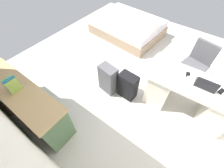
# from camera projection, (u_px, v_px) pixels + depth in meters

# --- Properties ---
(ground_plane) EXTENTS (5.75, 5.75, 0.00)m
(ground_plane) POSITION_uv_depth(u_px,v_px,m) (134.00, 75.00, 3.52)
(ground_plane) COLOR beige
(wall_back) EXTENTS (4.56, 0.10, 2.68)m
(wall_back) POSITION_uv_depth(u_px,v_px,m) (5.00, 131.00, 1.28)
(wall_back) COLOR white
(wall_back) RESTS_ON ground_plane
(desk) EXTENTS (1.47, 0.74, 0.75)m
(desk) POSITION_uv_depth(u_px,v_px,m) (187.00, 96.00, 2.67)
(desk) COLOR silver
(desk) RESTS_ON ground_plane
(office_chair) EXTENTS (0.55, 0.55, 0.94)m
(office_chair) POSITION_uv_depth(u_px,v_px,m) (194.00, 67.00, 3.11)
(office_chair) COLOR black
(office_chair) RESTS_ON ground_plane
(credenza) EXTENTS (1.80, 0.48, 0.77)m
(credenza) POSITION_uv_depth(u_px,v_px,m) (27.00, 103.00, 2.58)
(credenza) COLOR #4C6B47
(credenza) RESTS_ON ground_plane
(bed) EXTENTS (1.99, 1.53, 0.58)m
(bed) POSITION_uv_depth(u_px,v_px,m) (128.00, 27.00, 4.43)
(bed) COLOR gray
(bed) RESTS_ON ground_plane
(suitcase_black) EXTENTS (0.37, 0.24, 0.57)m
(suitcase_black) POSITION_uv_depth(u_px,v_px,m) (128.00, 86.00, 2.95)
(suitcase_black) COLOR black
(suitcase_black) RESTS_ON ground_plane
(suitcase_spare_grey) EXTENTS (0.39, 0.27, 0.64)m
(suitcase_spare_grey) POSITION_uv_depth(u_px,v_px,m) (108.00, 79.00, 3.02)
(suitcase_spare_grey) COLOR #4C4C51
(suitcase_spare_grey) RESTS_ON ground_plane
(laptop) EXTENTS (0.32, 0.24, 0.21)m
(laptop) POSITION_uv_depth(u_px,v_px,m) (206.00, 85.00, 2.31)
(laptop) COLOR #333338
(laptop) RESTS_ON desk
(computer_mouse) EXTENTS (0.07, 0.10, 0.03)m
(computer_mouse) POSITION_uv_depth(u_px,v_px,m) (188.00, 78.00, 2.45)
(computer_mouse) COLOR white
(computer_mouse) RESTS_ON desk
(cell_phone_near_laptop) EXTENTS (0.11, 0.15, 0.01)m
(cell_phone_near_laptop) POSITION_uv_depth(u_px,v_px,m) (221.00, 91.00, 2.29)
(cell_phone_near_laptop) COLOR black
(cell_phone_near_laptop) RESTS_ON desk
(cell_phone_by_mouse) EXTENTS (0.10, 0.15, 0.01)m
(cell_phone_by_mouse) POSITION_uv_depth(u_px,v_px,m) (188.00, 75.00, 2.51)
(cell_phone_by_mouse) COLOR black
(cell_phone_by_mouse) RESTS_ON desk
(book_row) EXTENTS (0.15, 0.17, 0.24)m
(book_row) POSITION_uv_depth(u_px,v_px,m) (12.00, 84.00, 2.20)
(book_row) COLOR #8DAD49
(book_row) RESTS_ON credenza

